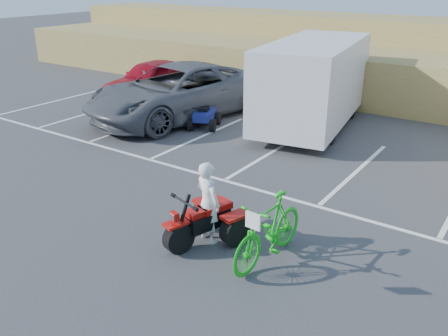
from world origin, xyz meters
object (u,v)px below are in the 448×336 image
Objects in this scene: red_car at (151,79)px; quad_atv_blue at (205,127)px; cargo_trailer at (313,81)px; rider at (208,202)px; grey_pickup at (177,92)px; quad_atv_green at (310,133)px; red_trike_atv at (203,242)px; green_dirt_bike at (269,230)px.

quad_atv_blue is at bearing -26.37° from red_car.
rider is at bearing -88.34° from cargo_trailer.
grey_pickup is 4.95× the size of quad_atv_green.
red_car is at bearing 153.71° from red_trike_atv.
rider reaches higher than green_dirt_bike.
cargo_trailer is (7.71, -0.04, 0.82)m from red_car.
quad_atv_green reaches higher than quad_atv_blue.
cargo_trailer reaches higher than red_car.
red_trike_atv is 0.35× the size of red_car.
grey_pickup is (-6.25, 6.76, 1.00)m from red_trike_atv.
red_trike_atv is 0.23× the size of grey_pickup.
quad_atv_blue is at bearing -4.74° from grey_pickup.
green_dirt_bike is 8.62m from quad_atv_blue.
quad_atv_green is at bearing 23.22° from grey_pickup.
red_trike_atv is 12.71m from red_car.
grey_pickup is 5.06m from cargo_trailer.
green_dirt_bike is at bearing -66.06° from quad_atv_green.
red_trike_atv is 0.25× the size of cargo_trailer.
red_trike_atv is at bearing -42.59° from red_car.
red_trike_atv is at bearing -36.11° from grey_pickup.
rider is at bearing 90.00° from red_trike_atv.
quad_atv_blue is (-4.64, 6.30, 0.00)m from red_trike_atv.
grey_pickup is 3.58m from red_car.
green_dirt_bike is at bearing -160.91° from rider.
quad_atv_green is (0.33, -0.77, -1.62)m from cargo_trailer.
rider is 1.34× the size of quad_atv_blue.
cargo_trailer is 5.23× the size of quad_atv_blue.
rider is 0.24× the size of grey_pickup.
green_dirt_bike reaches higher than red_trike_atv.
quad_atv_blue is (-3.06, -2.29, -1.62)m from cargo_trailer.
quad_atv_blue is at bearing -151.02° from quad_atv_green.
red_trike_atv is 0.97× the size of rider.
grey_pickup is at bearing 144.21° from green_dirt_bike.
green_dirt_bike is 8.96m from cargo_trailer.
red_car is (-10.70, 8.44, 0.15)m from green_dirt_bike.
green_dirt_bike is 13.63m from red_car.
red_car reaches higher than quad_atv_green.
green_dirt_bike is 8.10m from quad_atv_green.
grey_pickup reaches higher than red_car.
green_dirt_bike reaches higher than quad_atv_blue.
grey_pickup is at bearing 149.40° from red_trike_atv.
rider is 7.84m from quad_atv_green.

